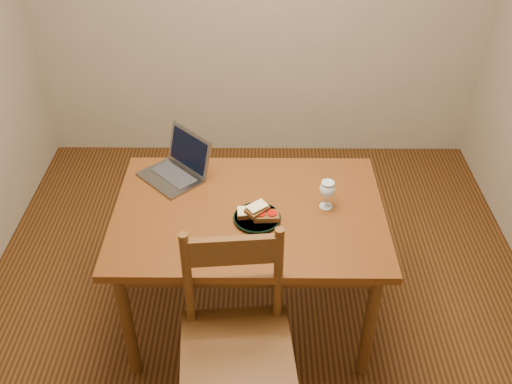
{
  "coord_description": "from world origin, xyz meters",
  "views": [
    {
      "loc": [
        0.01,
        -2.23,
        2.46
      ],
      "look_at": [
        -0.01,
        -0.03,
        0.8
      ],
      "focal_mm": 40.0,
      "sensor_mm": 36.0,
      "label": 1
    }
  ],
  "objects_px": {
    "plate": "(257,218)",
    "milk_glass": "(327,195)",
    "chair": "(236,337)",
    "laptop": "(179,165)",
    "table": "(249,224)"
  },
  "relations": [
    {
      "from": "table",
      "to": "laptop",
      "type": "xyz_separation_m",
      "value": [
        -0.37,
        0.3,
        0.14
      ]
    },
    {
      "from": "plate",
      "to": "milk_glass",
      "type": "relative_size",
      "value": 1.51
    },
    {
      "from": "laptop",
      "to": "plate",
      "type": "bearing_deg",
      "value": 3.39
    },
    {
      "from": "table",
      "to": "milk_glass",
      "type": "height_order",
      "value": "milk_glass"
    },
    {
      "from": "plate",
      "to": "milk_glass",
      "type": "bearing_deg",
      "value": 16.99
    },
    {
      "from": "chair",
      "to": "plate",
      "type": "relative_size",
      "value": 2.27
    },
    {
      "from": "chair",
      "to": "milk_glass",
      "type": "xyz_separation_m",
      "value": [
        0.42,
        0.63,
        0.27
      ]
    },
    {
      "from": "milk_glass",
      "to": "laptop",
      "type": "distance_m",
      "value": 0.78
    },
    {
      "from": "plate",
      "to": "laptop",
      "type": "distance_m",
      "value": 0.55
    },
    {
      "from": "chair",
      "to": "plate",
      "type": "distance_m",
      "value": 0.57
    },
    {
      "from": "laptop",
      "to": "milk_glass",
      "type": "bearing_deg",
      "value": 25.73
    },
    {
      "from": "table",
      "to": "laptop",
      "type": "bearing_deg",
      "value": 141.05
    },
    {
      "from": "laptop",
      "to": "table",
      "type": "bearing_deg",
      "value": 6.71
    },
    {
      "from": "table",
      "to": "chair",
      "type": "height_order",
      "value": "chair"
    },
    {
      "from": "milk_glass",
      "to": "laptop",
      "type": "height_order",
      "value": "laptop"
    }
  ]
}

